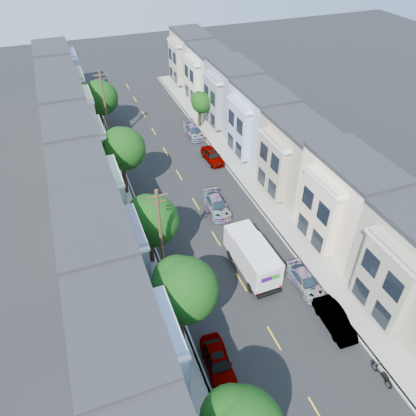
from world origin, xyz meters
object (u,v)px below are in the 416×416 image
(parked_right_d, at_px, (194,131))
(parked_left_b, at_px, (218,362))
(utility_pole_far, at_px, (106,110))
(tree_b, at_px, (183,291))
(fedex_truck, at_px, (252,256))
(parked_right_b, at_px, (305,281))
(utility_pole_near, at_px, (161,242))
(parked_right_a, at_px, (335,320))
(tree_far_r, at_px, (201,103))
(parked_left_d, at_px, (155,218))
(parked_left_c, at_px, (184,285))
(motorcycle, at_px, (382,374))
(parked_right_c, at_px, (212,156))
(lead_sedan, at_px, (217,205))
(tree_e, at_px, (100,98))
(tree_d, at_px, (123,149))
(tree_c, at_px, (151,222))

(parked_right_d, bearing_deg, parked_left_b, -108.51)
(utility_pole_far, bearing_deg, tree_b, -90.00)
(fedex_truck, bearing_deg, parked_right_d, 81.26)
(utility_pole_far, xyz_separation_m, parked_right_b, (11.20, -30.30, -4.52))
(utility_pole_near, bearing_deg, parked_right_a, -37.50)
(parked_left_b, bearing_deg, utility_pole_near, 103.31)
(tree_far_r, xyz_separation_m, parked_right_b, (-1.99, -31.42, -2.93))
(parked_left_d, bearing_deg, tree_b, -101.25)
(parked_left_c, relative_size, parked_left_d, 1.17)
(parked_right_a, relative_size, parked_right_b, 1.02)
(parked_left_b, bearing_deg, motorcycle, -20.27)
(parked_right_c, relative_size, parked_right_d, 1.01)
(lead_sedan, xyz_separation_m, parked_right_d, (3.20, 16.66, -0.02))
(tree_e, bearing_deg, utility_pole_near, -90.00)
(tree_d, bearing_deg, parked_right_a, -64.33)
(tree_c, xyz_separation_m, tree_d, (-0.00, 11.51, 0.85))
(parked_right_c, bearing_deg, parked_right_b, -92.36)
(parked_left_c, relative_size, parked_right_a, 1.14)
(utility_pole_near, xyz_separation_m, parked_right_d, (11.20, 24.77, -4.46))
(motorcycle, bearing_deg, parked_right_d, 90.01)
(tree_b, height_order, parked_right_d, tree_b)
(parked_right_c, bearing_deg, tree_e, 127.13)
(utility_pole_near, xyz_separation_m, motorcycle, (11.79, -13.44, -4.73))
(tree_b, xyz_separation_m, fedex_truck, (7.70, 4.62, -3.70))
(utility_pole_near, relative_size, parked_left_b, 2.16)
(tree_far_r, height_order, utility_pole_near, utility_pole_near)
(fedex_truck, distance_m, parked_right_b, 4.97)
(tree_d, distance_m, tree_e, 16.57)
(tree_far_r, bearing_deg, tree_e, 162.57)
(tree_d, height_order, parked_right_a, tree_d)
(tree_b, xyz_separation_m, tree_e, (0.00, 36.85, -0.85))
(tree_b, relative_size, lead_sedan, 1.65)
(fedex_truck, distance_m, parked_left_c, 6.39)
(tree_c, distance_m, lead_sedan, 10.21)
(parked_left_b, distance_m, parked_right_b, 10.75)
(tree_b, distance_m, parked_right_c, 26.24)
(parked_left_c, distance_m, parked_right_d, 27.63)
(motorcycle, bearing_deg, tree_c, 124.45)
(tree_e, height_order, fedex_truck, tree_e)
(parked_right_d, xyz_separation_m, motorcycle, (0.59, -38.21, -0.27))
(tree_c, xyz_separation_m, lead_sedan, (8.01, 4.91, -3.99))
(tree_d, bearing_deg, fedex_truck, -63.86)
(parked_left_d, height_order, parked_right_d, parked_left_d)
(tree_b, xyz_separation_m, parked_left_c, (1.40, 4.52, -4.79))
(motorcycle, bearing_deg, parked_left_b, 154.66)
(tree_far_r, distance_m, utility_pole_near, 30.20)
(tree_d, xyz_separation_m, parked_left_b, (1.40, -23.43, -4.81))
(parked_left_d, distance_m, parked_right_c, 13.48)
(utility_pole_far, height_order, lead_sedan, utility_pole_far)
(utility_pole_near, height_order, lead_sedan, utility_pole_near)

